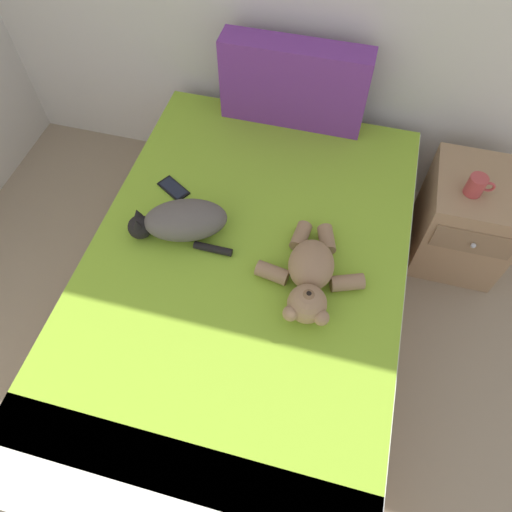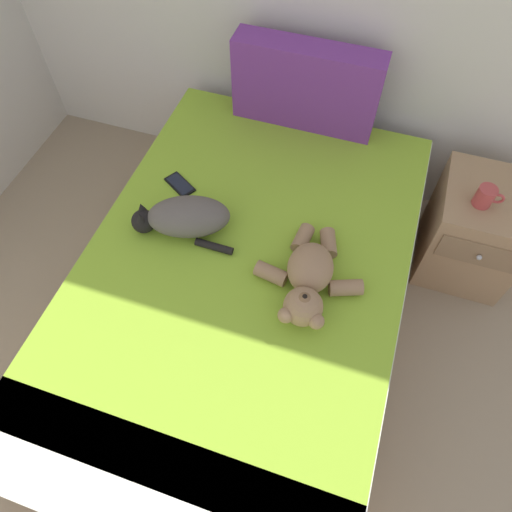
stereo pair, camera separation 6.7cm
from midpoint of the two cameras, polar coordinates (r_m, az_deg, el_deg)
bed at (r=2.12m, az=-2.45°, el=-5.16°), size 1.33×2.03×0.52m
patterned_cushion at (r=2.36m, az=3.71°, el=19.91°), size 0.69×0.14×0.41m
cat at (r=1.97m, az=-9.98°, el=4.12°), size 0.44×0.29×0.15m
teddy_bear at (r=1.80m, az=5.44°, el=-2.48°), size 0.43×0.49×0.16m
cell_phone at (r=2.18m, az=-10.78°, el=7.96°), size 0.16×0.14×0.01m
nightstand at (r=2.56m, az=23.14°, el=4.02°), size 0.42×0.48×0.52m
mug at (r=2.28m, az=24.24°, el=7.74°), size 0.12×0.08×0.09m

